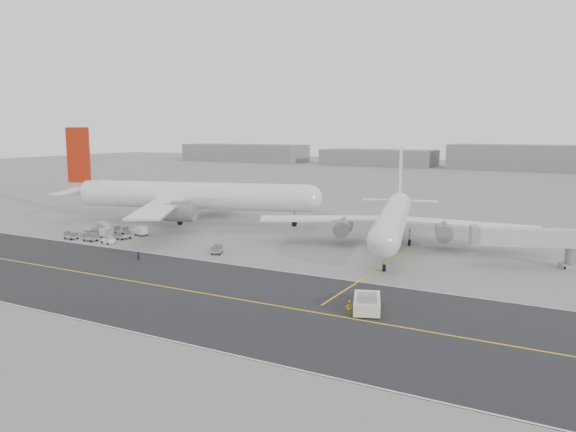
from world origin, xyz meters
The scene contains 11 objects.
ground centered at (0.00, 0.00, 0.00)m, with size 700.00×700.00×0.00m, color gray.
taxiway centered at (5.02, -17.98, 0.01)m, with size 220.00×59.00×0.03m.
horizon_buildings centered at (30.00, 260.00, 0.00)m, with size 520.00×28.00×28.00m, color gray, non-canonical shape.
airliner_a centered at (-26.22, 28.41, 6.60)m, with size 64.71×63.37×22.94m.
airliner_b centered at (25.93, 26.45, 5.36)m, with size 51.66×52.84×18.59m.
pushback_tug centered at (35.90, -14.30, 1.04)m, with size 5.31×8.85×2.52m.
jet_bridge centered at (50.29, 19.63, 4.55)m, with size 17.26×8.80×6.53m.
gse_cluster centered at (-29.24, 5.13, 0.00)m, with size 17.90×17.28×2.07m, color #97969C, non-canonical shape.
stray_dolly centered at (0.48, 3.21, 0.00)m, with size 1.62×2.64×1.62m, color silver, non-canonical shape.
ground_crew_a centered at (-8.23, -7.60, 0.80)m, with size 0.59×0.38×1.61m, color black.
ground_crew_b centered at (34.47, -16.76, 0.93)m, with size 0.90×0.70×1.86m, color gold.
Camera 1 is at (59.42, -78.00, 22.30)m, focal length 35.00 mm.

